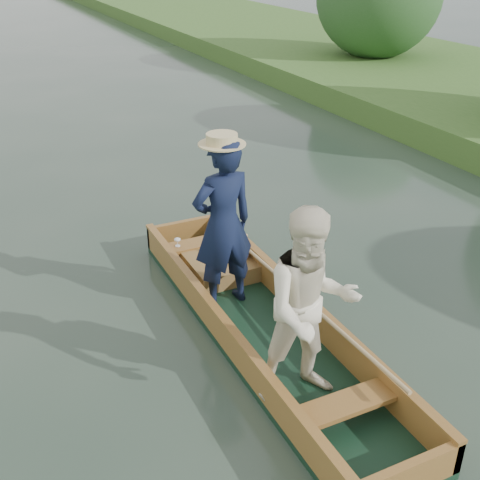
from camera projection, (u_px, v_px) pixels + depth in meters
name	position (u px, v px, depth m)	size (l,w,h in m)	color
ground	(263.00, 336.00, 6.84)	(120.00, 120.00, 0.00)	#283D30
trees_far	(468.00, 7.00, 15.06)	(4.73, 12.22, 4.50)	#47331E
punt	(267.00, 286.00, 6.29)	(1.20, 5.00, 2.17)	black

